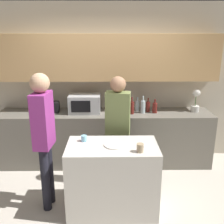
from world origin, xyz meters
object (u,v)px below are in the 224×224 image
Objects in this scene: bottle_6 at (155,108)px; person_left at (118,123)px; toaster at (51,107)px; cup_0 at (140,148)px; bottle_4 at (143,106)px; cup_1 at (84,138)px; bottle_5 at (148,106)px; bottle_2 at (132,108)px; potted_plant at (196,100)px; plate_on_island at (115,145)px; bottle_3 at (137,106)px; person_center at (44,130)px; microwave at (85,103)px; bottle_1 at (126,108)px; bottle_0 at (120,107)px.

bottle_6 is 0.14× the size of person_left.
toaster is 1.33m from person_left.
person_left is at bearing 106.90° from cup_0.
bottle_4 reaches higher than cup_1.
bottle_5 reaches higher than cup_0.
person_left reaches higher than bottle_5.
bottle_4 is (0.19, 0.05, 0.00)m from bottle_2.
potted_plant is 1.52× the size of plate_on_island.
bottle_3 is 2.35× the size of cup_0.
microwave is at bearing 167.30° from person_center.
bottle_1 reaches higher than bottle_6.
cup_1 is (-0.51, -1.09, -0.09)m from bottle_0.
plate_on_island is at bearing 93.04° from person_left.
person_left is at bearing 44.76° from cup_1.
bottle_0 is 0.11m from bottle_1.
bottle_3 is (0.90, 0.06, -0.06)m from microwave.
plate_on_island is (-0.22, -1.19, -0.12)m from bottle_1.
toaster reaches higher than plate_on_island.
bottle_0 is (0.59, -0.09, -0.04)m from microwave.
toaster is 1.54m from bottle_4.
bottle_6 reaches higher than cup_0.
plate_on_island is at bearing -106.98° from bottle_3.
cup_1 is at bearing -114.80° from bottle_0.
bottle_0 is 2.80× the size of cup_0.
bottle_4 is 0.82m from person_left.
microwave is at bearing 171.61° from bottle_2.
bottle_1 is 0.41m from bottle_5.
plate_on_island is (-1.40, -1.33, -0.21)m from potted_plant.
bottle_4 is 1.36m from plate_on_island.
potted_plant is at bearing 0.05° from microwave.
cup_1 is (-0.39, 0.14, 0.03)m from plate_on_island.
cup_0 is at bearing 82.39° from person_center.
bottle_0 is (-1.28, -0.09, -0.09)m from potted_plant.
bottle_0 reaches higher than cup_0.
microwave is 6.73× the size of cup_1.
microwave is 1.42m from plate_on_island.
microwave is 0.31× the size of person_left.
bottle_0 is at bearing -4.66° from toaster.
bottle_5 is at bearing 78.47° from cup_0.
bottle_3 reaches higher than bottle_6.
bottle_5 is (1.64, 0.01, -0.00)m from toaster.
potted_plant is 0.71m from bottle_6.
microwave reaches higher than bottle_0.
toaster is 0.66× the size of potted_plant.
potted_plant is at bearing 123.82° from person_center.
person_left is (-0.23, 0.76, 0.03)m from cup_0.
potted_plant is 1.68× the size of bottle_5.
potted_plant is 1.39× the size of bottle_2.
bottle_6 is (0.10, -0.07, -0.00)m from bottle_5.
cup_1 is at bearing 101.96° from person_center.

